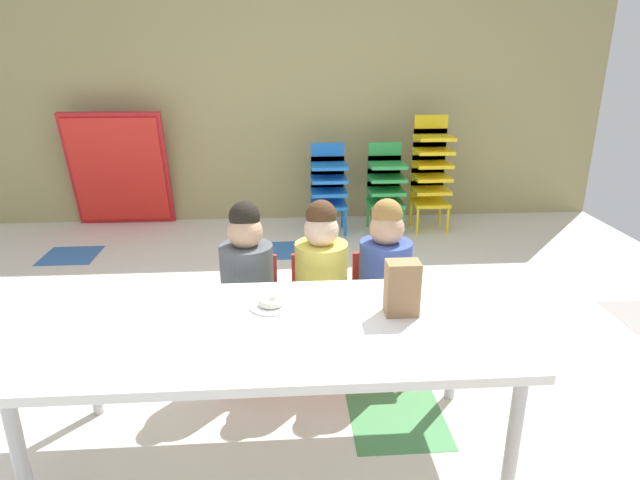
# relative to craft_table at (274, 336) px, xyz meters

# --- Properties ---
(ground_plane) EXTENTS (6.13, 5.58, 0.02)m
(ground_plane) POSITION_rel_craft_table_xyz_m (0.09, 0.63, -0.57)
(ground_plane) COLOR silver
(back_wall) EXTENTS (6.13, 0.10, 2.54)m
(back_wall) POSITION_rel_craft_table_xyz_m (0.10, 3.42, 0.71)
(back_wall) COLOR tan
(back_wall) RESTS_ON ground_plane
(craft_table) EXTENTS (1.82, 0.80, 0.61)m
(craft_table) POSITION_rel_craft_table_xyz_m (0.00, 0.00, 0.00)
(craft_table) COLOR white
(craft_table) RESTS_ON ground_plane
(seated_child_near_camera) EXTENTS (0.32, 0.31, 0.92)m
(seated_child_near_camera) POSITION_rel_craft_table_xyz_m (-0.14, 0.63, -0.01)
(seated_child_near_camera) COLOR red
(seated_child_near_camera) RESTS_ON ground_plane
(seated_child_middle_seat) EXTENTS (0.32, 0.31, 0.92)m
(seated_child_middle_seat) POSITION_rel_craft_table_xyz_m (0.23, 0.63, -0.01)
(seated_child_middle_seat) COLOR red
(seated_child_middle_seat) RESTS_ON ground_plane
(seated_child_far_right) EXTENTS (0.34, 0.34, 0.92)m
(seated_child_far_right) POSITION_rel_craft_table_xyz_m (0.55, 0.63, -0.01)
(seated_child_far_right) COLOR red
(seated_child_far_right) RESTS_ON ground_plane
(kid_chair_blue_stack) EXTENTS (0.32, 0.30, 0.80)m
(kid_chair_blue_stack) POSITION_rel_craft_table_xyz_m (0.46, 2.93, -0.11)
(kid_chair_blue_stack) COLOR blue
(kid_chair_blue_stack) RESTS_ON ground_plane
(kid_chair_green_stack) EXTENTS (0.32, 0.30, 0.80)m
(kid_chair_green_stack) POSITION_rel_craft_table_xyz_m (0.98, 2.93, -0.11)
(kid_chair_green_stack) COLOR green
(kid_chair_green_stack) RESTS_ON ground_plane
(kid_chair_yellow_stack) EXTENTS (0.32, 0.30, 1.04)m
(kid_chair_yellow_stack) POSITION_rel_craft_table_xyz_m (1.40, 2.93, 0.02)
(kid_chair_yellow_stack) COLOR yellow
(kid_chair_yellow_stack) RESTS_ON ground_plane
(folded_activity_table) EXTENTS (0.90, 0.29, 1.09)m
(folded_activity_table) POSITION_rel_craft_table_xyz_m (-1.47, 3.22, -0.02)
(folded_activity_table) COLOR red
(folded_activity_table) RESTS_ON ground_plane
(paper_bag_brown) EXTENTS (0.13, 0.09, 0.22)m
(paper_bag_brown) POSITION_rel_craft_table_xyz_m (0.50, 0.06, 0.16)
(paper_bag_brown) COLOR #9E754C
(paper_bag_brown) RESTS_ON craft_table
(paper_plate_near_edge) EXTENTS (0.18, 0.18, 0.01)m
(paper_plate_near_edge) POSITION_rel_craft_table_xyz_m (-0.01, 0.16, 0.05)
(paper_plate_near_edge) COLOR white
(paper_plate_near_edge) RESTS_ON craft_table
(donut_powdered_on_plate) EXTENTS (0.10, 0.10, 0.03)m
(donut_powdered_on_plate) POSITION_rel_craft_table_xyz_m (-0.01, 0.16, 0.07)
(donut_powdered_on_plate) COLOR white
(donut_powdered_on_plate) RESTS_ON craft_table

